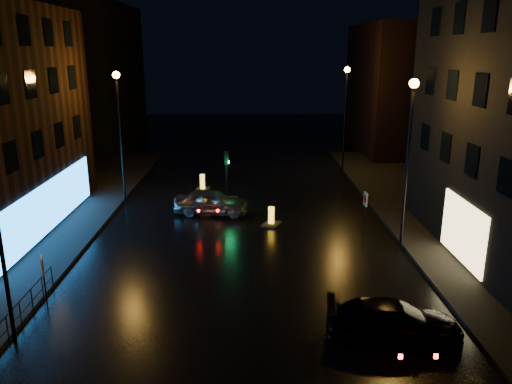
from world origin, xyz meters
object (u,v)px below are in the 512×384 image
Objects in this scene: traffic_signal at (227,195)px; bollard_far at (203,187)px; road_sign_left at (43,270)px; road_sign_right at (365,202)px; bollard_near at (271,221)px; dark_sedan at (394,321)px; silver_hatchback at (212,202)px.

traffic_signal is 3.61m from bollard_far.
traffic_signal is at bearing 44.93° from road_sign_left.
road_sign_right is (9.56, -8.66, 1.46)m from bollard_far.
road_sign_left reaches higher than bollard_near.
dark_sedan reaches higher than bollard_near.
bollard_far is (-1.04, 5.37, -0.51)m from silver_hatchback.
road_sign_left is 16.24m from road_sign_right.
road_sign_right is at bearing -35.16° from bollard_far.
road_sign_left is at bearing 159.83° from silver_hatchback.
road_sign_right is (1.30, 10.40, 1.04)m from dark_sedan.
traffic_signal is 17.21m from dark_sedan.
traffic_signal is 2.45× the size of bollard_far.
road_sign_right is (14.10, 8.07, 0.13)m from road_sign_left.
traffic_signal reaches higher than dark_sedan.
road_sign_left is at bearing -98.16° from bollard_far.
bollard_far is 17.38m from road_sign_left.
traffic_signal is at bearing 146.87° from bollard_near.
road_sign_right is (5.00, -1.25, 1.47)m from bollard_near.
dark_sedan is 13.04m from road_sign_left.
bollard_near is 0.64× the size of road_sign_right.
bollard_near is 5.36m from road_sign_right.
traffic_signal is at bearing -13.79° from silver_hatchback.
dark_sedan is 3.13× the size of bollard_near.
bollard_far is (-1.86, 3.08, -0.25)m from traffic_signal.
traffic_signal is 0.77× the size of silver_hatchback.
traffic_signal is 9.58m from road_sign_right.
dark_sedan is 3.27× the size of bollard_far.
dark_sedan is 10.53m from road_sign_right.
road_sign_right is at bearing -105.11° from silver_hatchback.
bollard_near is at bearing 23.47° from dark_sedan.
silver_hatchback is at bearing -109.78° from traffic_signal.
dark_sedan reaches higher than bollard_far.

